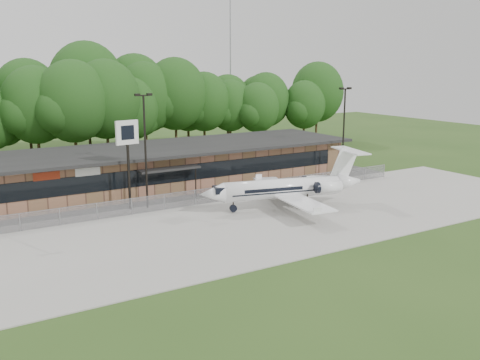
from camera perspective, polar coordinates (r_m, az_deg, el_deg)
ground at (r=37.37m, az=7.00°, el=-7.70°), size 160.00×160.00×0.00m
apron at (r=43.57m, az=0.49°, el=-4.61°), size 64.00×18.00×0.08m
parking_lot at (r=53.36m, az=-6.01°, el=-1.52°), size 50.00×9.00×0.06m
terminal at (r=56.86m, az=-7.98°, el=1.50°), size 41.00×11.65×4.30m
fence at (r=49.26m, az=-3.79°, el=-1.75°), size 46.00×0.04×1.52m
treeline at (r=73.02m, az=-13.79°, el=7.86°), size 72.00×12.00×15.00m
radio_mast at (r=87.31m, az=-1.03°, el=12.17°), size 0.20×0.20×25.00m
light_pole_mid at (r=47.59m, az=-10.08°, el=3.97°), size 1.55×0.30×10.23m
light_pole_right at (r=59.76m, az=11.01°, el=5.61°), size 1.55×0.30×10.23m
business_jet at (r=47.70m, az=5.11°, el=-0.92°), size 15.28×13.75×5.17m
pole_sign at (r=47.33m, az=-11.92°, el=3.99°), size 2.10×0.53×7.97m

